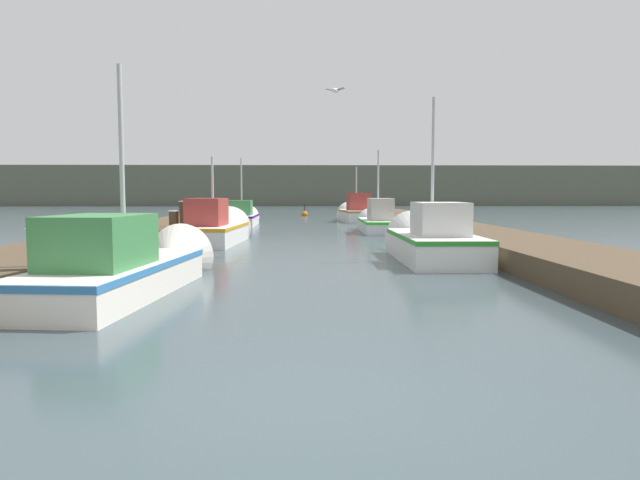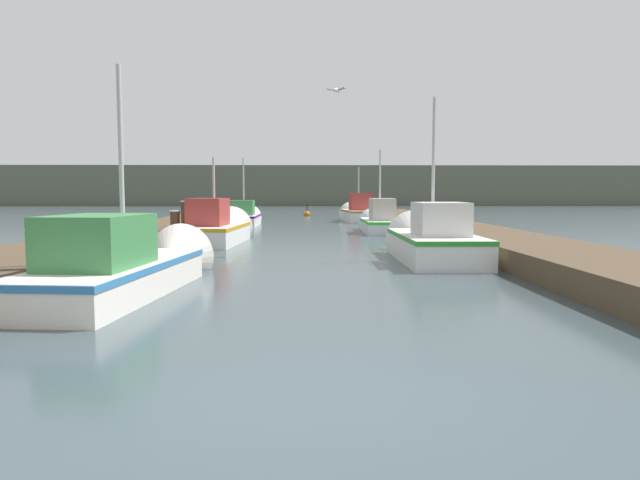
# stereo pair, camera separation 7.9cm
# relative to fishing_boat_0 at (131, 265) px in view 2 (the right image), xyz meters

# --- Properties ---
(ground_plane) EXTENTS (200.00, 200.00, 0.00)m
(ground_plane) POSITION_rel_fishing_boat_0_xyz_m (3.05, -5.51, -0.44)
(ground_plane) COLOR #38474C
(dock_left) EXTENTS (2.60, 40.00, 0.50)m
(dock_left) POSITION_rel_fishing_boat_0_xyz_m (-2.50, 10.49, -0.19)
(dock_left) COLOR #4C3D2B
(dock_left) RESTS_ON ground_plane
(dock_right) EXTENTS (2.60, 40.00, 0.50)m
(dock_right) POSITION_rel_fishing_boat_0_xyz_m (8.60, 10.49, -0.19)
(dock_right) COLOR #4C3D2B
(dock_right) RESTS_ON ground_plane
(distant_shore_ridge) EXTENTS (120.00, 16.00, 4.98)m
(distant_shore_ridge) POSITION_rel_fishing_boat_0_xyz_m (3.05, 67.89, 2.05)
(distant_shore_ridge) COLOR #565B4C
(distant_shore_ridge) RESTS_ON ground_plane
(fishing_boat_0) EXTENTS (2.10, 5.80, 4.26)m
(fishing_boat_0) POSITION_rel_fishing_boat_0_xyz_m (0.00, 0.00, 0.00)
(fishing_boat_0) COLOR silver
(fishing_boat_0) RESTS_ON ground_plane
(fishing_boat_1) EXTENTS (1.79, 5.11, 4.54)m
(fishing_boat_1) POSITION_rel_fishing_boat_0_xyz_m (6.25, 4.50, 0.04)
(fishing_boat_1) COLOR silver
(fishing_boat_1) RESTS_ON ground_plane
(fishing_boat_2) EXTENTS (2.12, 5.20, 3.41)m
(fishing_boat_2) POSITION_rel_fishing_boat_0_xyz_m (-0.02, 9.53, 0.02)
(fishing_boat_2) COLOR silver
(fishing_boat_2) RESTS_ON ground_plane
(fishing_boat_3) EXTENTS (1.52, 5.40, 3.90)m
(fishing_boat_3) POSITION_rel_fishing_boat_0_xyz_m (6.21, 14.73, 0.00)
(fishing_boat_3) COLOR silver
(fishing_boat_3) RESTS_ON ground_plane
(fishing_boat_4) EXTENTS (1.54, 5.05, 3.88)m
(fishing_boat_4) POSITION_rel_fishing_boat_0_xyz_m (-0.18, 19.83, -0.03)
(fishing_boat_4) COLOR silver
(fishing_boat_4) RESTS_ON ground_plane
(fishing_boat_5) EXTENTS (1.98, 5.11, 3.60)m
(fishing_boat_5) POSITION_rel_fishing_boat_0_xyz_m (6.06, 23.44, 0.06)
(fishing_boat_5) COLOR silver
(fishing_boat_5) RESTS_ON ground_plane
(mooring_piling_0) EXTENTS (0.34, 0.34, 1.14)m
(mooring_piling_0) POSITION_rel_fishing_boat_0_xyz_m (-1.05, 7.97, 0.14)
(mooring_piling_0) COLOR #473523
(mooring_piling_0) RESTS_ON ground_plane
(mooring_piling_1) EXTENTS (0.32, 0.32, 1.15)m
(mooring_piling_1) POSITION_rel_fishing_boat_0_xyz_m (-1.15, -0.99, 0.14)
(mooring_piling_1) COLOR #473523
(mooring_piling_1) RESTS_ON ground_plane
(mooring_piling_2) EXTENTS (0.25, 0.25, 0.95)m
(mooring_piling_2) POSITION_rel_fishing_boat_0_xyz_m (7.28, 12.21, 0.04)
(mooring_piling_2) COLOR #473523
(mooring_piling_2) RESTS_ON ground_plane
(mooring_piling_3) EXTENTS (0.34, 0.34, 1.41)m
(mooring_piling_3) POSITION_rel_fishing_boat_0_xyz_m (-1.17, 10.00, 0.27)
(mooring_piling_3) COLOR #473523
(mooring_piling_3) RESTS_ON ground_plane
(channel_buoy) EXTENTS (0.45, 0.45, 0.95)m
(channel_buoy) POSITION_rel_fishing_boat_0_xyz_m (3.08, 31.04, -0.30)
(channel_buoy) COLOR #BF6513
(channel_buoy) RESTS_ON ground_plane
(seagull_lead) EXTENTS (0.53, 0.38, 0.12)m
(seagull_lead) POSITION_rel_fishing_boat_0_xyz_m (3.88, 5.75, 4.02)
(seagull_lead) COLOR white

